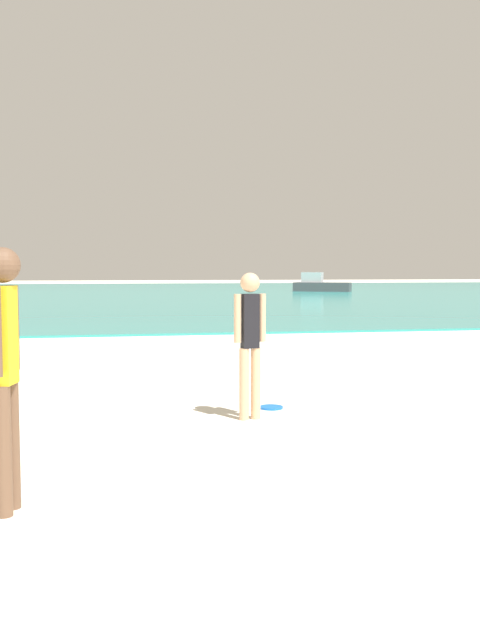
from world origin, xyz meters
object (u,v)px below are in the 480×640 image
person_standing (250,337)px  boat_far (320,285)px  person_distant (5,363)px  frisbee (271,407)px

person_standing → boat_far: bearing=-120.5°
person_distant → person_standing: bearing=150.8°
person_standing → boat_far: (13.06, 39.55, -0.38)m
frisbee → boat_far: (12.70, 39.02, 0.52)m
frisbee → person_distant: size_ratio=0.15×
person_distant → boat_far: 44.72m
frisbee → boat_far: bearing=72.0°
person_distant → frisbee: bearing=151.9°
person_standing → frisbee: size_ratio=5.82×
person_standing → frisbee: bearing=-136.8°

